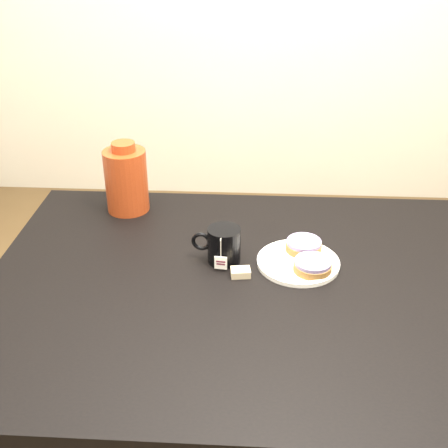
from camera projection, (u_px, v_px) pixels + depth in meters
The scene contains 7 objects.
table at pixel (287, 313), 1.32m from camera, with size 1.40×0.90×0.75m.
plate at pixel (298, 262), 1.34m from camera, with size 0.20×0.20×0.01m.
bagel_back at pixel (304, 245), 1.38m from camera, with size 0.10×0.10×0.03m.
bagel_front at pixel (313, 266), 1.30m from camera, with size 0.12×0.12×0.03m.
mug at pixel (223, 245), 1.34m from camera, with size 0.12×0.09×0.09m.
teabag_pouch at pixel (241, 272), 1.30m from camera, with size 0.04×0.03×0.02m, color #C6B793.
bagel_package at pixel (126, 179), 1.55m from camera, with size 0.14×0.14×0.20m.
Camera 1 is at (-0.09, -1.05, 1.49)m, focal length 45.00 mm.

